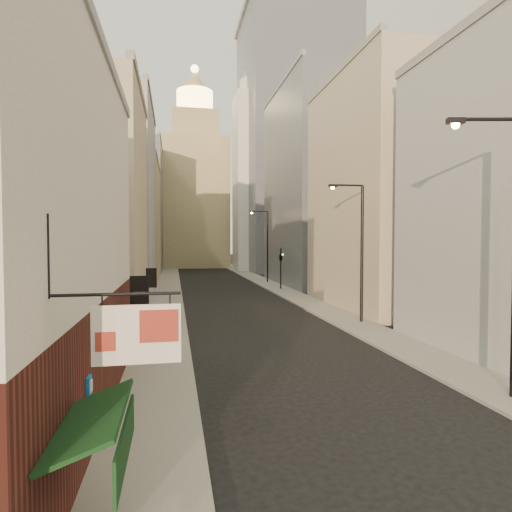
{
  "coord_description": "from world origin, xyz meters",
  "views": [
    {
      "loc": [
        -5.82,
        -5.06,
        5.88
      ],
      "look_at": [
        -0.37,
        23.26,
        4.83
      ],
      "focal_mm": 30.0,
      "sensor_mm": 36.0,
      "label": 1
    }
  ],
  "objects": [
    {
      "name": "left_bldg_wingrid",
      "position": [
        -12.0,
        80.0,
        12.0
      ],
      "size": [
        8.0,
        20.0,
        24.0
      ],
      "primitive_type": "cube",
      "color": "gray",
      "rests_on": "ground"
    },
    {
      "name": "right_bldg_beige",
      "position": [
        12.0,
        30.0,
        10.0
      ],
      "size": [
        8.0,
        16.0,
        20.0
      ],
      "primitive_type": "cube",
      "color": "gray",
      "rests_on": "ground"
    },
    {
      "name": "white_tower",
      "position": [
        10.0,
        78.0,
        18.61
      ],
      "size": [
        8.0,
        8.0,
        41.5
      ],
      "color": "silver",
      "rests_on": "ground"
    },
    {
      "name": "highrise",
      "position": [
        18.0,
        78.0,
        25.66
      ],
      "size": [
        21.0,
        23.0,
        51.2
      ],
      "color": "gray",
      "rests_on": "ground"
    },
    {
      "name": "traffic_light_right",
      "position": [
        6.67,
        44.19,
        3.94
      ],
      "size": [
        0.81,
        0.81,
        5.0
      ],
      "rotation": [
        0.0,
        0.0,
        2.9
      ],
      "color": "black",
      "rests_on": "ground"
    },
    {
      "name": "clock_tower",
      "position": [
        -1.0,
        92.0,
        17.63
      ],
      "size": [
        14.0,
        14.0,
        44.9
      ],
      "color": "#998A62",
      "rests_on": "ground"
    },
    {
      "name": "left_bldg_beige",
      "position": [
        -12.0,
        26.0,
        8.0
      ],
      "size": [
        8.0,
        12.0,
        16.0
      ],
      "primitive_type": "cube",
      "color": "gray",
      "rests_on": "ground"
    },
    {
      "name": "left_bldg_tan",
      "position": [
        -12.0,
        60.0,
        8.5
      ],
      "size": [
        8.0,
        18.0,
        17.0
      ],
      "primitive_type": "cube",
      "color": "#998A62",
      "rests_on": "ground"
    },
    {
      "name": "right_bldg_wingrid",
      "position": [
        12.0,
        50.0,
        13.0
      ],
      "size": [
        8.0,
        20.0,
        26.0
      ],
      "primitive_type": "cube",
      "color": "gray",
      "rests_on": "ground"
    },
    {
      "name": "streetlamp_far",
      "position": [
        6.67,
        52.72,
        5.69
      ],
      "size": [
        2.61,
        0.55,
        9.96
      ],
      "rotation": [
        0.0,
        0.0,
        -0.13
      ],
      "color": "black",
      "rests_on": "ground"
    },
    {
      "name": "streetlamp_near",
      "position": [
        6.11,
        8.4,
        5.88
      ],
      "size": [
        2.68,
        0.72,
        10.29
      ],
      "rotation": [
        0.0,
        0.0,
        -0.19
      ],
      "color": "black",
      "rests_on": "ground"
    },
    {
      "name": "sidewalk_left",
      "position": [
        -6.5,
        55.0,
        0.07
      ],
      "size": [
        3.0,
        140.0,
        0.15
      ],
      "primitive_type": "cube",
      "color": "gray",
      "rests_on": "ground"
    },
    {
      "name": "streetlamp_mid",
      "position": [
        6.92,
        23.02,
        5.59
      ],
      "size": [
        2.57,
        0.32,
        9.79
      ],
      "rotation": [
        0.0,
        0.0,
        -0.04
      ],
      "color": "black",
      "rests_on": "ground"
    },
    {
      "name": "left_bldg_grey",
      "position": [
        -12.0,
        42.0,
        10.0
      ],
      "size": [
        8.0,
        16.0,
        20.0
      ],
      "primitive_type": "cube",
      "color": "gray",
      "rests_on": "ground"
    },
    {
      "name": "sidewalk_right",
      "position": [
        6.5,
        55.0,
        0.07
      ],
      "size": [
        3.0,
        140.0,
        0.15
      ],
      "primitive_type": "cube",
      "color": "gray",
      "rests_on": "ground"
    }
  ]
}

